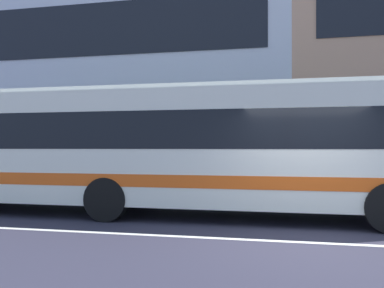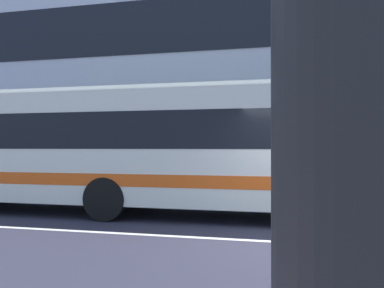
{
  "view_description": "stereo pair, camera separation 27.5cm",
  "coord_description": "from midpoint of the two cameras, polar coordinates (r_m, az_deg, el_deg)",
  "views": [
    {
      "loc": [
        -0.51,
        -7.49,
        1.69
      ],
      "look_at": [
        -2.7,
        2.68,
        1.77
      ],
      "focal_mm": 38.21,
      "sensor_mm": 36.0,
      "label": 1
    },
    {
      "loc": [
        -0.24,
        -7.42,
        1.69
      ],
      "look_at": [
        -2.7,
        2.68,
        1.77
      ],
      "focal_mm": 38.21,
      "sensor_mm": 36.0,
      "label": 2
    }
  ],
  "objects": [
    {
      "name": "ground_plane",
      "position": [
        7.65,
        16.6,
        -13.17
      ],
      "size": [
        160.0,
        160.0,
        0.0
      ],
      "primitive_type": "plane",
      "color": "#2F2E3D"
    },
    {
      "name": "transit_bus",
      "position": [
        10.32,
        -4.48,
        -0.24
      ],
      "size": [
        12.44,
        2.67,
        3.12
      ],
      "color": "silver",
      "rests_on": "ground_plane"
    },
    {
      "name": "lane_centre_line",
      "position": [
        7.65,
        16.6,
        -13.14
      ],
      "size": [
        60.0,
        0.16,
        0.01
      ],
      "primitive_type": "cube",
      "color": "silver",
      "rests_on": "ground_plane"
    },
    {
      "name": "apartment_block_left",
      "position": [
        26.49,
        -13.59,
        9.35
      ],
      "size": [
        24.67,
        11.33,
        12.35
      ],
      "color": "silver",
      "rests_on": "ground_plane"
    },
    {
      "name": "hedge_row_far",
      "position": [
        13.95,
        -0.54,
        -4.99
      ],
      "size": [
        16.68,
        1.1,
        1.16
      ],
      "primitive_type": "cube",
      "color": "#1E521E",
      "rests_on": "ground_plane"
    }
  ]
}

